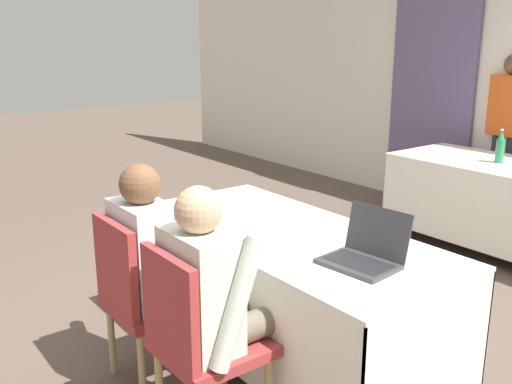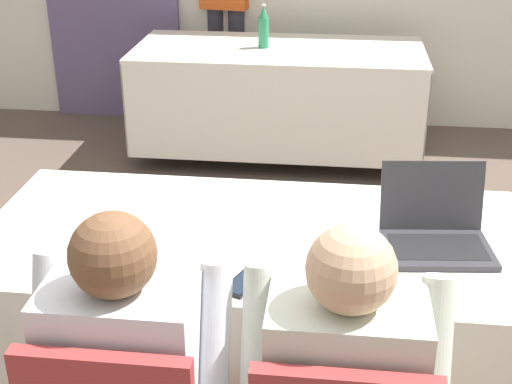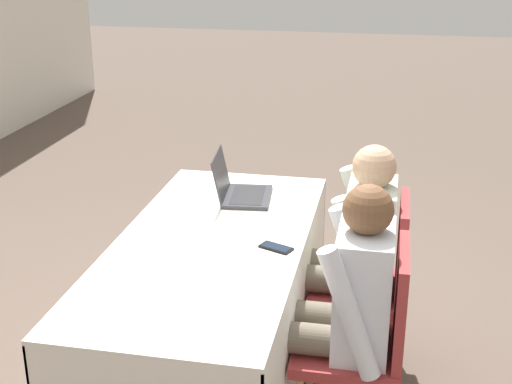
{
  "view_description": "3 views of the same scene",
  "coord_description": "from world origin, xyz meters",
  "px_view_note": "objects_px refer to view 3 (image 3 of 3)",
  "views": [
    {
      "loc": [
        2.15,
        -1.85,
        1.72
      ],
      "look_at": [
        0.0,
        -0.21,
        0.99
      ],
      "focal_mm": 40.0,
      "sensor_mm": 36.0,
      "label": 1
    },
    {
      "loc": [
        0.21,
        -2.03,
        1.86
      ],
      "look_at": [
        0.0,
        -0.21,
        0.99
      ],
      "focal_mm": 50.0,
      "sensor_mm": 36.0,
      "label": 2
    },
    {
      "loc": [
        -2.83,
        -0.78,
        2.08
      ],
      "look_at": [
        0.0,
        -0.21,
        0.99
      ],
      "focal_mm": 50.0,
      "sensor_mm": 36.0,
      "label": 3
    }
  ],
  "objects_px": {
    "chair_near_right": "(373,279)",
    "person_checkered_shirt": "(344,300)",
    "cell_phone": "(276,248)",
    "person_white_shirt": "(353,246)",
    "chair_near_left": "(367,337)",
    "laptop": "(240,190)"
  },
  "relations": [
    {
      "from": "cell_phone",
      "to": "laptop",
      "type": "bearing_deg",
      "value": 50.17
    },
    {
      "from": "cell_phone",
      "to": "person_checkered_shirt",
      "type": "distance_m",
      "value": 0.41
    },
    {
      "from": "cell_phone",
      "to": "chair_near_right",
      "type": "relative_size",
      "value": 0.18
    },
    {
      "from": "person_checkered_shirt",
      "to": "person_white_shirt",
      "type": "distance_m",
      "value": 0.53
    },
    {
      "from": "chair_near_right",
      "to": "person_checkered_shirt",
      "type": "distance_m",
      "value": 0.56
    },
    {
      "from": "chair_near_left",
      "to": "person_white_shirt",
      "type": "distance_m",
      "value": 0.56
    },
    {
      "from": "chair_near_right",
      "to": "person_checkered_shirt",
      "type": "height_order",
      "value": "person_checkered_shirt"
    },
    {
      "from": "chair_near_left",
      "to": "person_white_shirt",
      "type": "relative_size",
      "value": 0.77
    },
    {
      "from": "chair_near_right",
      "to": "person_white_shirt",
      "type": "xyz_separation_m",
      "value": [
        0.0,
        0.1,
        0.16
      ]
    },
    {
      "from": "laptop",
      "to": "chair_near_left",
      "type": "relative_size",
      "value": 0.4
    },
    {
      "from": "laptop",
      "to": "cell_phone",
      "type": "height_order",
      "value": "laptop"
    },
    {
      "from": "laptop",
      "to": "chair_near_left",
      "type": "distance_m",
      "value": 1.12
    },
    {
      "from": "cell_phone",
      "to": "chair_near_left",
      "type": "distance_m",
      "value": 0.55
    },
    {
      "from": "laptop",
      "to": "person_checkered_shirt",
      "type": "relative_size",
      "value": 0.31
    },
    {
      "from": "laptop",
      "to": "person_checkered_shirt",
      "type": "distance_m",
      "value": 1.02
    },
    {
      "from": "cell_phone",
      "to": "person_white_shirt",
      "type": "bearing_deg",
      "value": -24.87
    },
    {
      "from": "cell_phone",
      "to": "chair_near_left",
      "type": "bearing_deg",
      "value": -96.21
    },
    {
      "from": "chair_near_right",
      "to": "person_checkered_shirt",
      "type": "relative_size",
      "value": 0.77
    },
    {
      "from": "chair_near_left",
      "to": "person_checkered_shirt",
      "type": "xyz_separation_m",
      "value": [
        0.0,
        0.1,
        0.16
      ]
    },
    {
      "from": "cell_phone",
      "to": "person_checkered_shirt",
      "type": "bearing_deg",
      "value": -103.46
    },
    {
      "from": "chair_near_left",
      "to": "person_checkered_shirt",
      "type": "distance_m",
      "value": 0.19
    },
    {
      "from": "person_white_shirt",
      "to": "laptop",
      "type": "bearing_deg",
      "value": -114.66
    }
  ]
}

